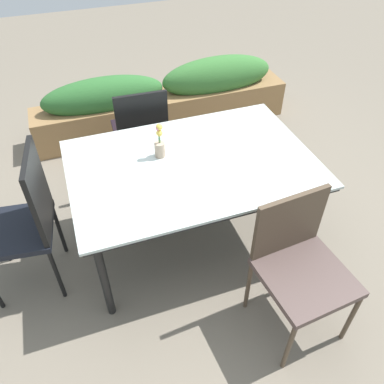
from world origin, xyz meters
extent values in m
plane|color=#756B5B|center=(0.00, 0.00, 0.00)|extent=(12.00, 12.00, 0.00)
cube|color=silver|center=(-0.09, 0.06, 0.72)|extent=(1.61, 1.08, 0.02)
cube|color=black|center=(-0.09, 0.06, 0.69)|extent=(1.58, 1.06, 0.02)
cylinder|color=black|center=(-0.81, -0.39, 0.35)|extent=(0.05, 0.05, 0.71)
cylinder|color=black|center=(0.62, -0.39, 0.35)|extent=(0.05, 0.05, 0.71)
cylinder|color=black|center=(-0.81, 0.51, 0.35)|extent=(0.05, 0.05, 0.71)
cylinder|color=black|center=(0.62, 0.51, 0.35)|extent=(0.05, 0.05, 0.71)
cube|color=black|center=(-0.25, 0.96, 0.45)|extent=(0.45, 0.45, 0.04)
cube|color=black|center=(-0.26, 0.76, 0.68)|extent=(0.42, 0.05, 0.44)
cylinder|color=black|center=(-0.44, 1.17, 0.22)|extent=(0.03, 0.03, 0.44)
cylinder|color=black|center=(-0.05, 1.15, 0.22)|extent=(0.03, 0.03, 0.44)
cylinder|color=black|center=(-0.46, 0.77, 0.22)|extent=(0.03, 0.03, 0.44)
cylinder|color=black|center=(-0.06, 0.76, 0.22)|extent=(0.03, 0.03, 0.44)
cube|color=#4F3D39|center=(0.27, -0.85, 0.47)|extent=(0.52, 0.52, 0.04)
cube|color=#4C3D2D|center=(0.25, -0.63, 0.70)|extent=(0.45, 0.07, 0.42)
cylinder|color=#4C3D2D|center=(0.51, -1.05, 0.23)|extent=(0.03, 0.03, 0.46)
cylinder|color=#4C3D2D|center=(0.07, -1.09, 0.23)|extent=(0.03, 0.03, 0.46)
cylinder|color=#4C3D2D|center=(0.47, -0.61, 0.23)|extent=(0.03, 0.03, 0.46)
cylinder|color=#4C3D2D|center=(0.03, -0.65, 0.23)|extent=(0.03, 0.03, 0.46)
cube|color=black|center=(-1.26, 0.06, 0.49)|extent=(0.49, 0.49, 0.04)
cube|color=black|center=(-1.06, 0.03, 0.76)|extent=(0.08, 0.42, 0.54)
cylinder|color=black|center=(-1.44, 0.28, 0.24)|extent=(0.03, 0.03, 0.48)
cylinder|color=black|center=(-1.09, -0.17, 0.24)|extent=(0.03, 0.03, 0.48)
cylinder|color=black|center=(-1.04, 0.23, 0.24)|extent=(0.03, 0.03, 0.48)
cylinder|color=tan|center=(-0.27, 0.19, 0.78)|extent=(0.07, 0.07, 0.11)
cylinder|color=#2D662D|center=(-0.26, 0.20, 0.87)|extent=(0.01, 0.01, 0.16)
sphere|color=#EFCC4C|center=(-0.26, 0.20, 0.95)|extent=(0.04, 0.04, 0.04)
cylinder|color=#2D662D|center=(-0.27, 0.20, 0.87)|extent=(0.01, 0.01, 0.15)
sphere|color=pink|center=(-0.27, 0.20, 0.94)|extent=(0.03, 0.03, 0.03)
cylinder|color=#2D662D|center=(-0.27, 0.19, 0.85)|extent=(0.01, 0.01, 0.12)
sphere|color=#EFCC4C|center=(-0.27, 0.19, 0.91)|extent=(0.04, 0.04, 0.04)
cube|color=olive|center=(0.15, 1.64, 0.19)|extent=(2.64, 0.38, 0.38)
ellipsoid|color=#2D662D|center=(-0.44, 1.64, 0.48)|extent=(1.19, 0.34, 0.36)
ellipsoid|color=#387233|center=(0.74, 1.64, 0.50)|extent=(1.19, 0.34, 0.40)
camera|label=1|loc=(-0.77, -1.87, 2.30)|focal=36.41mm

